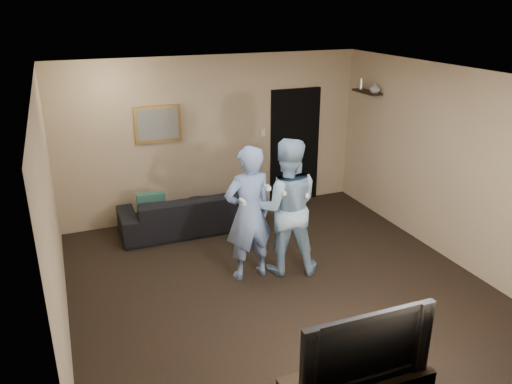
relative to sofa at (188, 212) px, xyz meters
name	(u,v)px	position (x,y,z in m)	size (l,w,h in m)	color
ground	(276,282)	(0.63, -1.95, -0.30)	(5.00, 5.00, 0.00)	black
ceiling	(279,76)	(0.63, -1.95, 2.30)	(5.00, 5.00, 0.04)	silver
wall_back	(214,137)	(0.63, 0.55, 1.00)	(5.00, 0.04, 2.60)	tan
wall_front	(413,294)	(0.63, -4.45, 1.00)	(5.00, 0.04, 2.60)	tan
wall_left	(52,219)	(-1.87, -1.95, 1.00)	(0.04, 5.00, 2.60)	tan
wall_right	(444,163)	(3.13, -1.95, 1.00)	(0.04, 5.00, 2.60)	tan
sofa	(188,212)	(0.00, 0.00, 0.00)	(2.08, 0.81, 0.61)	black
throw_pillow	(151,206)	(-0.55, 0.00, 0.18)	(0.41, 0.13, 0.41)	#174740
painting_frame	(158,124)	(-0.27, 0.52, 1.30)	(0.72, 0.05, 0.57)	olive
painting_canvas	(158,125)	(-0.27, 0.49, 1.30)	(0.62, 0.01, 0.47)	slate
doorway	(295,146)	(2.08, 0.52, 0.70)	(0.90, 0.06, 2.00)	black
light_switch	(263,133)	(1.48, 0.52, 1.00)	(0.08, 0.02, 0.12)	silver
wall_shelf	(367,92)	(3.02, -0.15, 1.69)	(0.20, 0.60, 0.03)	black
shelf_vase	(375,88)	(3.02, -0.37, 1.79)	(0.16, 0.16, 0.17)	#ABABB0
shelf_figurine	(361,84)	(3.02, 0.03, 1.79)	(0.06, 0.06, 0.18)	white
television	(360,342)	(0.33, -4.26, 0.51)	(1.16, 0.15, 0.67)	black
wii_player_left	(249,214)	(0.37, -1.67, 0.58)	(0.67, 0.52, 1.76)	#7997D2
wii_player_right	(286,207)	(0.88, -1.70, 0.60)	(1.05, 0.93, 1.81)	#9AC3E0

